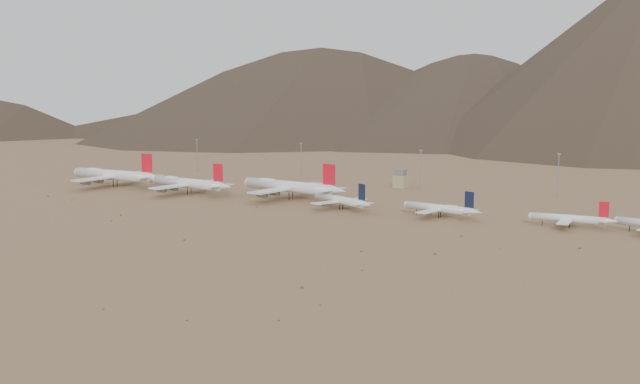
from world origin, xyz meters
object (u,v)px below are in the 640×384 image
Objects in this scene: widebody_centre at (188,183)px; widebody_east at (290,186)px; widebody_west at (114,175)px; narrowbody_a at (342,200)px; control_tower at (401,180)px; narrowbody_b at (440,208)px.

widebody_centre is 0.90× the size of widebody_east.
widebody_west reaches higher than narrowbody_a.
widebody_west reaches higher than widebody_centre.
widebody_centre is at bearing -2.74° from widebody_west.
widebody_east reaches higher than control_tower.
control_tower is at bearing 28.65° from widebody_west.
narrowbody_a is 3.69× the size of control_tower.
widebody_west is 1.78× the size of narrowbody_b.
widebody_east is 1.72× the size of narrowbody_b.
control_tower is (160.00, 97.77, -2.60)m from widebody_west.
widebody_west is 65.46m from widebody_centre.
narrowbody_a is 1.02× the size of narrowbody_b.
widebody_west reaches higher than widebody_east.
narrowbody_b is at bearing 26.56° from narrowbody_a.
widebody_centre is 5.64× the size of control_tower.
widebody_centre is 1.56× the size of narrowbody_b.
widebody_east is at bearing -177.67° from narrowbody_a.
narrowbody_a reaches higher than control_tower.
widebody_centre reaches higher than control_tower.
widebody_east is 46.46m from narrowbody_a.
widebody_east is at bearing 18.23° from widebody_centre.
widebody_west is 227.13m from narrowbody_b.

